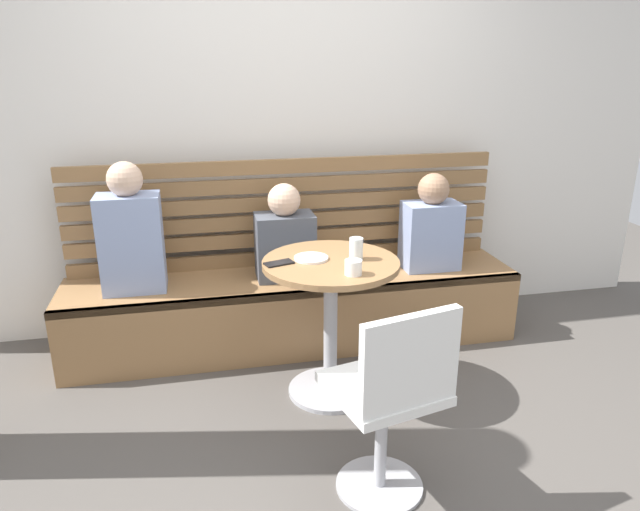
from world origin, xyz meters
TOP-DOWN VIEW (x-y plane):
  - ground at (0.00, 0.00)m, footprint 8.00×8.00m
  - back_wall at (0.00, 1.64)m, footprint 5.20×0.10m
  - booth_bench at (0.00, 1.20)m, footprint 2.70×0.52m
  - booth_backrest at (0.00, 1.44)m, footprint 2.65×0.04m
  - cafe_table at (0.08, 0.60)m, footprint 0.68×0.68m
  - white_chair at (0.13, -0.21)m, footprint 0.48×0.48m
  - person_adult at (-0.91, 1.19)m, footprint 0.34×0.22m
  - person_child_left at (0.85, 1.18)m, footprint 0.34×0.22m
  - person_child_middle at (-0.05, 1.20)m, footprint 0.34×0.22m
  - cup_ceramic_white at (0.14, 0.39)m, footprint 0.08×0.08m
  - cup_water_clear at (0.21, 0.59)m, footprint 0.07×0.07m
  - plate_small at (-0.01, 0.64)m, footprint 0.17×0.17m
  - phone_on_table at (-0.17, 0.61)m, footprint 0.15×0.11m

SIDE VIEW (x-z plane):
  - ground at x=0.00m, z-range 0.00..0.00m
  - booth_bench at x=0.00m, z-range 0.00..0.44m
  - white_chair at x=0.13m, z-range 0.04..0.89m
  - cafe_table at x=0.08m, z-range 0.15..0.89m
  - person_child_middle at x=-0.05m, z-range 0.40..0.97m
  - person_child_left at x=0.85m, z-range 0.40..1.00m
  - phone_on_table at x=-0.17m, z-range 0.74..0.75m
  - plate_small at x=-0.01m, z-range 0.74..0.75m
  - person_adult at x=-0.91m, z-range 0.40..1.13m
  - cup_ceramic_white at x=0.14m, z-range 0.74..0.81m
  - booth_backrest at x=0.00m, z-range 0.44..1.11m
  - cup_water_clear at x=0.21m, z-range 0.74..0.85m
  - back_wall at x=0.00m, z-range 0.00..2.90m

